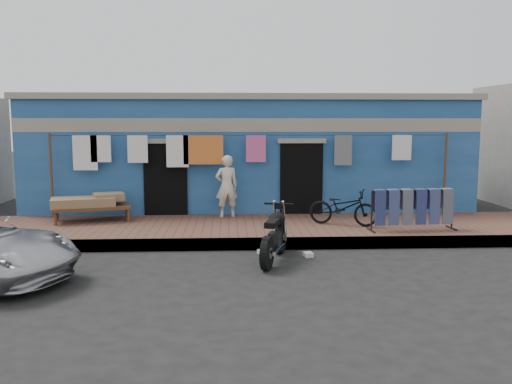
# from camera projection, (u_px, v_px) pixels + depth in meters

# --- Properties ---
(ground) EXTENTS (80.00, 80.00, 0.00)m
(ground) POSITION_uv_depth(u_px,v_px,m) (261.00, 270.00, 9.69)
(ground) COLOR black
(ground) RESTS_ON ground
(sidewalk) EXTENTS (28.00, 3.00, 0.25)m
(sidewalk) POSITION_uv_depth(u_px,v_px,m) (254.00, 230.00, 12.64)
(sidewalk) COLOR brown
(sidewalk) RESTS_ON ground
(curb) EXTENTS (28.00, 0.10, 0.25)m
(curb) POSITION_uv_depth(u_px,v_px,m) (257.00, 244.00, 11.20)
(curb) COLOR gray
(curb) RESTS_ON ground
(building) EXTENTS (12.20, 5.20, 3.36)m
(building) POSITION_uv_depth(u_px,v_px,m) (248.00, 153.00, 16.39)
(building) COLOR navy
(building) RESTS_ON ground
(clothesline) EXTENTS (10.06, 0.06, 2.10)m
(clothesline) POSITION_uv_depth(u_px,v_px,m) (214.00, 154.00, 13.61)
(clothesline) COLOR brown
(clothesline) RESTS_ON sidewalk
(seated_person) EXTENTS (0.63, 0.49, 1.56)m
(seated_person) POSITION_uv_depth(u_px,v_px,m) (227.00, 186.00, 13.55)
(seated_person) COLOR beige
(seated_person) RESTS_ON sidewalk
(bicycle) EXTENTS (1.67, 1.16, 1.02)m
(bicycle) POSITION_uv_depth(u_px,v_px,m) (343.00, 203.00, 12.53)
(bicycle) COLOR black
(bicycle) RESTS_ON sidewalk
(motorcycle) EXTENTS (1.44, 1.93, 1.05)m
(motorcycle) POSITION_uv_depth(u_px,v_px,m) (274.00, 234.00, 10.24)
(motorcycle) COLOR black
(motorcycle) RESTS_ON ground
(charpoy) EXTENTS (2.29, 1.77, 0.63)m
(charpoy) POSITION_uv_depth(u_px,v_px,m) (92.00, 208.00, 13.06)
(charpoy) COLOR brown
(charpoy) RESTS_ON sidewalk
(jeans_rack) EXTENTS (2.04, 0.73, 0.95)m
(jeans_rack) POSITION_uv_depth(u_px,v_px,m) (412.00, 209.00, 11.95)
(jeans_rack) COLOR black
(jeans_rack) RESTS_ON sidewalk
(litter_a) EXTENTS (0.24, 0.23, 0.09)m
(litter_a) POSITION_uv_depth(u_px,v_px,m) (263.00, 252.00, 10.87)
(litter_a) COLOR silver
(litter_a) RESTS_ON ground
(litter_b) EXTENTS (0.16, 0.19, 0.08)m
(litter_b) POSITION_uv_depth(u_px,v_px,m) (265.00, 253.00, 10.73)
(litter_b) COLOR silver
(litter_b) RESTS_ON ground
(litter_c) EXTENTS (0.20, 0.23, 0.08)m
(litter_c) POSITION_uv_depth(u_px,v_px,m) (308.00, 254.00, 10.65)
(litter_c) COLOR silver
(litter_c) RESTS_ON ground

